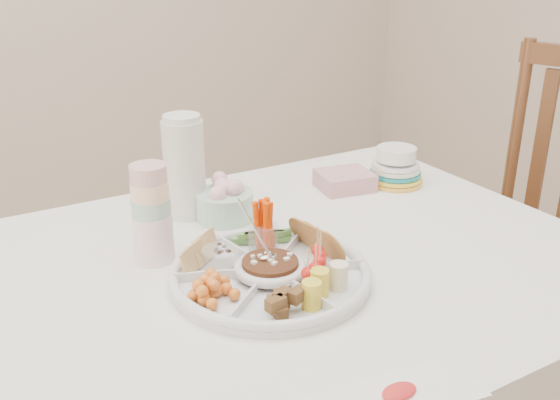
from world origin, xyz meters
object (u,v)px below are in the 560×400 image
party_tray (270,271)px  thermos (184,165)px  plate_stack (396,167)px  chair (541,239)px

party_tray → thermos: size_ratio=1.52×
party_tray → plate_stack: 0.63m
chair → thermos: bearing=147.6°
chair → party_tray: chair is taller
party_tray → plate_stack: plate_stack is taller
chair → thermos: (-1.01, 0.25, 0.34)m
thermos → plate_stack: 0.58m
chair → thermos: 1.09m
chair → plate_stack: bearing=141.3°
thermos → party_tray: bearing=-87.9°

